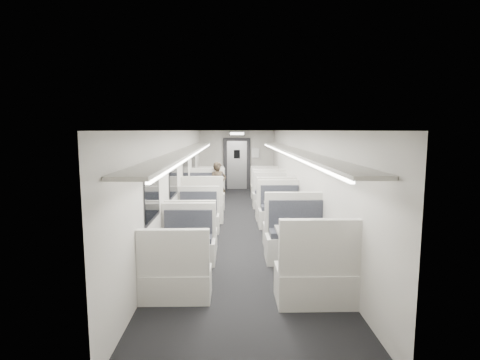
{
  "coord_description": "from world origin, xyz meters",
  "views": [
    {
      "loc": [
        -0.19,
        -9.21,
        2.4
      ],
      "look_at": [
        0.01,
        0.49,
        1.11
      ],
      "focal_mm": 28.0,
      "sensor_mm": 36.0,
      "label": 1
    }
  ],
  "objects_px": {
    "booth_right_c": "(284,219)",
    "booth_left_c": "(195,225)",
    "booth_right_b": "(273,199)",
    "booth_left_b": "(204,200)",
    "booth_right_a": "(267,191)",
    "booth_left_d": "(183,257)",
    "booth_right_d": "(306,253)",
    "passenger": "(218,185)",
    "vestibule_door": "(237,164)",
    "booth_left_a": "(209,190)",
    "exit_sign": "(237,134)"
  },
  "relations": [
    {
      "from": "booth_left_c",
      "to": "passenger",
      "type": "xyz_separation_m",
      "value": [
        0.37,
        3.53,
        0.36
      ]
    },
    {
      "from": "booth_right_a",
      "to": "booth_left_c",
      "type": "bearing_deg",
      "value": -113.67
    },
    {
      "from": "vestibule_door",
      "to": "exit_sign",
      "type": "distance_m",
      "value": 1.33
    },
    {
      "from": "booth_right_a",
      "to": "booth_right_c",
      "type": "distance_m",
      "value": 4.19
    },
    {
      "from": "booth_left_d",
      "to": "vestibule_door",
      "type": "xyz_separation_m",
      "value": [
        1.0,
        9.26,
        0.68
      ]
    },
    {
      "from": "exit_sign",
      "to": "booth_left_a",
      "type": "bearing_deg",
      "value": -118.76
    },
    {
      "from": "booth_right_c",
      "to": "exit_sign",
      "type": "distance_m",
      "value": 6.65
    },
    {
      "from": "booth_right_a",
      "to": "exit_sign",
      "type": "xyz_separation_m",
      "value": [
        -1.0,
        2.11,
        1.91
      ]
    },
    {
      "from": "booth_left_c",
      "to": "passenger",
      "type": "height_order",
      "value": "passenger"
    },
    {
      "from": "booth_left_a",
      "to": "booth_right_d",
      "type": "height_order",
      "value": "booth_right_d"
    },
    {
      "from": "booth_left_a",
      "to": "booth_left_d",
      "type": "height_order",
      "value": "booth_left_a"
    },
    {
      "from": "booth_left_c",
      "to": "booth_left_d",
      "type": "xyz_separation_m",
      "value": [
        0.0,
        -2.1,
        0.0
      ]
    },
    {
      "from": "booth_right_d",
      "to": "vestibule_door",
      "type": "relative_size",
      "value": 1.11
    },
    {
      "from": "exit_sign",
      "to": "booth_right_d",
      "type": "bearing_deg",
      "value": -83.53
    },
    {
      "from": "booth_left_c",
      "to": "passenger",
      "type": "bearing_deg",
      "value": 84.02
    },
    {
      "from": "booth_left_b",
      "to": "booth_left_d",
      "type": "distance_m",
      "value": 4.69
    },
    {
      "from": "booth_right_a",
      "to": "booth_right_b",
      "type": "distance_m",
      "value": 1.79
    },
    {
      "from": "booth_left_a",
      "to": "passenger",
      "type": "distance_m",
      "value": 1.42
    },
    {
      "from": "booth_left_c",
      "to": "booth_right_d",
      "type": "distance_m",
      "value": 2.93
    },
    {
      "from": "booth_right_b",
      "to": "booth_left_c",
      "type": "bearing_deg",
      "value": -125.82
    },
    {
      "from": "booth_left_a",
      "to": "vestibule_door",
      "type": "bearing_deg",
      "value": 66.59
    },
    {
      "from": "exit_sign",
      "to": "booth_left_b",
      "type": "bearing_deg",
      "value": -103.76
    },
    {
      "from": "booth_left_d",
      "to": "exit_sign",
      "type": "distance_m",
      "value": 9.04
    },
    {
      "from": "booth_right_a",
      "to": "exit_sign",
      "type": "relative_size",
      "value": 3.35
    },
    {
      "from": "booth_left_a",
      "to": "passenger",
      "type": "bearing_deg",
      "value": -74.38
    },
    {
      "from": "booth_left_b",
      "to": "passenger",
      "type": "height_order",
      "value": "passenger"
    },
    {
      "from": "booth_left_a",
      "to": "booth_right_a",
      "type": "height_order",
      "value": "booth_right_a"
    },
    {
      "from": "booth_right_c",
      "to": "booth_left_c",
      "type": "bearing_deg",
      "value": -169.39
    },
    {
      "from": "booth_left_c",
      "to": "exit_sign",
      "type": "xyz_separation_m",
      "value": [
        1.0,
        6.67,
        1.92
      ]
    },
    {
      "from": "booth_left_c",
      "to": "booth_left_d",
      "type": "height_order",
      "value": "booth_left_d"
    },
    {
      "from": "passenger",
      "to": "exit_sign",
      "type": "xyz_separation_m",
      "value": [
        0.63,
        3.14,
        1.56
      ]
    },
    {
      "from": "booth_left_d",
      "to": "booth_right_d",
      "type": "distance_m",
      "value": 2.0
    },
    {
      "from": "booth_left_b",
      "to": "booth_right_c",
      "type": "xyz_separation_m",
      "value": [
        2.0,
        -2.22,
        -0.02
      ]
    },
    {
      "from": "booth_left_b",
      "to": "booth_right_d",
      "type": "distance_m",
      "value": 5.14
    },
    {
      "from": "booth_right_c",
      "to": "booth_left_b",
      "type": "bearing_deg",
      "value": 132.06
    },
    {
      "from": "booth_left_b",
      "to": "booth_left_a",
      "type": "bearing_deg",
      "value": 90.0
    },
    {
      "from": "passenger",
      "to": "vestibule_door",
      "type": "relative_size",
      "value": 0.68
    },
    {
      "from": "booth_right_d",
      "to": "exit_sign",
      "type": "height_order",
      "value": "exit_sign"
    },
    {
      "from": "booth_left_c",
      "to": "passenger",
      "type": "distance_m",
      "value": 3.57
    },
    {
      "from": "booth_left_a",
      "to": "booth_right_d",
      "type": "distance_m",
      "value": 7.27
    },
    {
      "from": "booth_right_b",
      "to": "booth_right_d",
      "type": "height_order",
      "value": "booth_right_d"
    },
    {
      "from": "booth_right_a",
      "to": "booth_left_d",
      "type": "bearing_deg",
      "value": -106.7
    },
    {
      "from": "booth_right_a",
      "to": "booth_right_b",
      "type": "bearing_deg",
      "value": -90.0
    },
    {
      "from": "booth_left_a",
      "to": "booth_left_c",
      "type": "height_order",
      "value": "booth_left_a"
    },
    {
      "from": "booth_left_c",
      "to": "booth_right_a",
      "type": "height_order",
      "value": "booth_right_a"
    },
    {
      "from": "booth_right_d",
      "to": "passenger",
      "type": "relative_size",
      "value": 1.63
    },
    {
      "from": "booth_right_c",
      "to": "vestibule_door",
      "type": "xyz_separation_m",
      "value": [
        -1.0,
        6.79,
        0.65
      ]
    },
    {
      "from": "booth_left_a",
      "to": "booth_left_b",
      "type": "relative_size",
      "value": 0.87
    },
    {
      "from": "booth_left_c",
      "to": "booth_right_c",
      "type": "relative_size",
      "value": 0.92
    },
    {
      "from": "booth_left_d",
      "to": "booth_right_a",
      "type": "relative_size",
      "value": 0.97
    }
  ]
}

